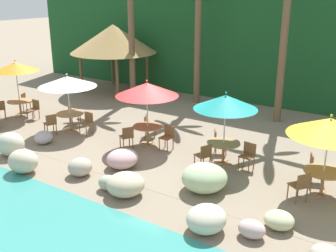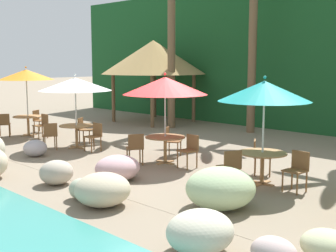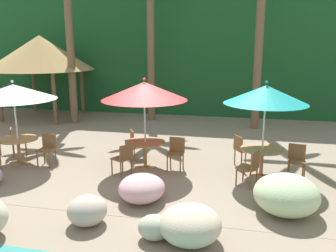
% 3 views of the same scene
% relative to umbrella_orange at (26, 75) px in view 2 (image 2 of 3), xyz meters
% --- Properties ---
extents(ground_plane, '(120.00, 120.00, 0.00)m').
position_rel_umbrella_orange_xyz_m(ground_plane, '(7.17, 0.08, -2.28)').
color(ground_plane, gray).
extents(terrace_deck, '(18.00, 5.20, 0.01)m').
position_rel_umbrella_orange_xyz_m(terrace_deck, '(7.17, 0.08, -2.28)').
color(terrace_deck, gray).
rests_on(terrace_deck, ground).
extents(foliage_backdrop, '(28.00, 2.40, 6.00)m').
position_rel_umbrella_orange_xyz_m(foliage_backdrop, '(7.17, 9.08, 0.72)').
color(foliage_backdrop, '#194C23').
rests_on(foliage_backdrop, ground).
extents(rock_seawall, '(15.80, 3.25, 0.93)m').
position_rel_umbrella_orange_xyz_m(rock_seawall, '(7.63, -2.51, -1.92)').
color(rock_seawall, '#C5ACA8').
rests_on(rock_seawall, ground).
extents(umbrella_orange, '(2.03, 2.03, 2.59)m').
position_rel_umbrella_orange_xyz_m(umbrella_orange, '(0.00, 0.00, 0.00)').
color(umbrella_orange, silver).
rests_on(umbrella_orange, ground).
extents(dining_table_orange, '(1.10, 1.10, 0.74)m').
position_rel_umbrella_orange_xyz_m(dining_table_orange, '(-0.00, -0.00, -1.67)').
color(dining_table_orange, '#A37547').
rests_on(dining_table_orange, ground).
extents(chair_orange_seaward, '(0.43, 0.44, 0.87)m').
position_rel_umbrella_orange_xyz_m(chair_orange_seaward, '(0.85, 0.11, -1.77)').
color(chair_orange_seaward, brown).
rests_on(chair_orange_seaward, ground).
extents(chair_orange_inland, '(0.58, 0.57, 0.87)m').
position_rel_umbrella_orange_xyz_m(chair_orange_inland, '(-0.49, 0.70, -1.77)').
color(chair_orange_inland, brown).
rests_on(chair_orange_inland, ground).
extents(chair_orange_left, '(0.58, 0.58, 0.87)m').
position_rel_umbrella_orange_xyz_m(chair_orange_left, '(-0.36, -0.78, -1.77)').
color(chair_orange_left, brown).
rests_on(chair_orange_left, ground).
extents(umbrella_white, '(2.31, 2.31, 2.38)m').
position_rel_umbrella_orange_xyz_m(umbrella_white, '(3.35, -0.10, -0.23)').
color(umbrella_white, silver).
rests_on(umbrella_white, ground).
extents(dining_table_white, '(1.10, 1.10, 0.74)m').
position_rel_umbrella_orange_xyz_m(dining_table_white, '(3.35, -0.10, -1.67)').
color(dining_table_white, '#A37547').
rests_on(dining_table_white, ground).
extents(chair_white_seaward, '(0.43, 0.43, 0.87)m').
position_rel_umbrella_orange_xyz_m(chair_white_seaward, '(4.20, 0.01, -1.77)').
color(chair_white_seaward, brown).
rests_on(chair_white_seaward, ground).
extents(chair_white_inland, '(0.59, 0.59, 0.87)m').
position_rel_umbrella_orange_xyz_m(chair_white_inland, '(2.80, 0.56, -1.77)').
color(chair_white_inland, brown).
rests_on(chair_white_inland, ground).
extents(chair_white_left, '(0.55, 0.55, 0.87)m').
position_rel_umbrella_orange_xyz_m(chair_white_left, '(3.11, -0.92, -1.77)').
color(chair_white_left, brown).
rests_on(chair_white_left, ground).
extents(umbrella_red, '(2.29, 2.29, 2.48)m').
position_rel_umbrella_orange_xyz_m(umbrella_red, '(6.95, 0.36, -0.16)').
color(umbrella_red, silver).
rests_on(umbrella_red, ground).
extents(dining_table_red, '(1.10, 1.10, 0.74)m').
position_rel_umbrella_orange_xyz_m(dining_table_red, '(6.95, 0.36, -1.67)').
color(dining_table_red, '#A37547').
rests_on(dining_table_red, ground).
extents(chair_red_seaward, '(0.44, 0.44, 0.87)m').
position_rel_umbrella_orange_xyz_m(chair_red_seaward, '(7.80, 0.42, -1.77)').
color(chair_red_seaward, brown).
rests_on(chair_red_seaward, ground).
extents(chair_red_inland, '(0.58, 0.57, 0.87)m').
position_rel_umbrella_orange_xyz_m(chair_red_inland, '(6.45, 1.06, -1.77)').
color(chair_red_inland, brown).
rests_on(chair_red_inland, ground).
extents(chair_red_left, '(0.58, 0.58, 0.87)m').
position_rel_umbrella_orange_xyz_m(chair_red_left, '(6.60, -0.42, -1.77)').
color(chair_red_left, brown).
rests_on(chair_red_left, ground).
extents(umbrella_teal, '(2.07, 2.07, 2.46)m').
position_rel_umbrella_orange_xyz_m(umbrella_teal, '(10.05, 0.39, -0.16)').
color(umbrella_teal, silver).
rests_on(umbrella_teal, ground).
extents(dining_table_teal, '(1.10, 1.10, 0.74)m').
position_rel_umbrella_orange_xyz_m(dining_table_teal, '(10.05, 0.39, -1.67)').
color(dining_table_teal, '#A37547').
rests_on(dining_table_teal, ground).
extents(chair_teal_seaward, '(0.44, 0.45, 0.87)m').
position_rel_umbrella_orange_xyz_m(chair_teal_seaward, '(10.90, 0.43, -1.77)').
color(chair_teal_seaward, brown).
rests_on(chair_teal_seaward, ground).
extents(chair_teal_inland, '(0.59, 0.58, 0.87)m').
position_rel_umbrella_orange_xyz_m(chair_teal_inland, '(9.52, 1.06, -1.77)').
color(chair_teal_inland, brown).
rests_on(chair_teal_inland, ground).
extents(chair_teal_left, '(0.57, 0.56, 0.87)m').
position_rel_umbrella_orange_xyz_m(chair_teal_left, '(9.76, -0.41, -1.77)').
color(chair_teal_left, brown).
rests_on(chair_teal_left, ground).
extents(palm_tree_nearest, '(2.72, 2.73, 7.13)m').
position_rel_umbrella_orange_xyz_m(palm_tree_nearest, '(2.31, 5.33, 2.44)').
color(palm_tree_nearest, brown).
rests_on(palm_tree_nearest, ground).
extents(palm_tree_second, '(2.97, 3.03, 6.90)m').
position_rel_umbrella_orange_xyz_m(palm_tree_second, '(5.46, 6.58, 2.37)').
color(palm_tree_second, brown).
rests_on(palm_tree_second, ground).
extents(palapa_hut, '(4.76, 4.76, 3.72)m').
position_rel_umbrella_orange_xyz_m(palapa_hut, '(0.42, 6.08, 0.66)').
color(palapa_hut, brown).
rests_on(palapa_hut, ground).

